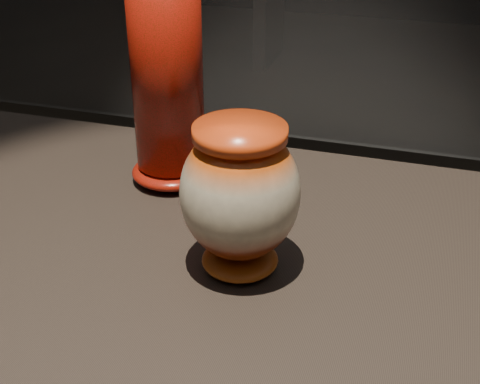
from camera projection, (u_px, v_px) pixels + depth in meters
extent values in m
cube|color=black|center=(296.00, 309.00, 0.81)|extent=(2.00, 0.80, 0.05)
ellipsoid|color=maroon|center=(240.00, 259.00, 0.84)|extent=(0.12, 0.12, 0.03)
ellipsoid|color=beige|center=(240.00, 193.00, 0.79)|extent=(0.18, 0.18, 0.17)
cylinder|color=#E35615|center=(240.00, 133.00, 0.76)|extent=(0.13, 0.13, 0.02)
ellipsoid|color=#BB120C|center=(172.00, 171.00, 1.05)|extent=(0.15, 0.15, 0.03)
cylinder|color=#BB120C|center=(166.00, 51.00, 0.96)|extent=(0.12, 0.12, 0.36)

